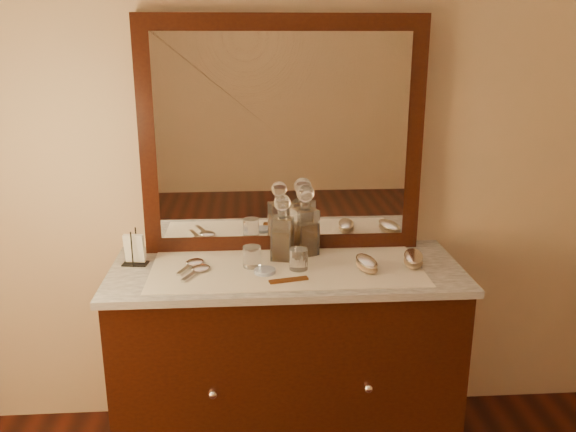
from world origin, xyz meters
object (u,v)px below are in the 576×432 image
object	(u,v)px
mirror_frame	(282,137)
decanter_right	(305,227)
napkin_rack	(135,251)
hand_mirror_inner	(199,270)
brush_near	(367,263)
comb	(289,280)
hand_mirror_outer	(193,264)
pin_dish	(265,271)
decanter_left	(282,234)
brush_far	(413,259)
dresser_cabinet	(286,362)

from	to	relation	value
mirror_frame	decanter_right	world-z (taller)	mirror_frame
napkin_rack	hand_mirror_inner	distance (m)	0.29
brush_near	comb	bearing A→B (deg)	-162.19
hand_mirror_outer	pin_dish	bearing A→B (deg)	-19.37
decanter_left	hand_mirror_outer	size ratio (longest dim) A/B	1.50
brush_far	hand_mirror_outer	xyz separation A→B (m)	(-0.91, 0.05, -0.02)
dresser_cabinet	decanter_right	xyz separation A→B (m)	(0.09, 0.15, 0.56)
decanter_left	decanter_right	bearing A→B (deg)	28.33
comb	hand_mirror_inner	size ratio (longest dim) A/B	0.83
pin_dish	brush_near	bearing A→B (deg)	2.16
mirror_frame	brush_far	world-z (taller)	mirror_frame
napkin_rack	brush_far	bearing A→B (deg)	-4.36
hand_mirror_inner	hand_mirror_outer	bearing A→B (deg)	112.90
decanter_left	mirror_frame	bearing A→B (deg)	85.92
comb	brush_far	distance (m)	0.55
mirror_frame	brush_far	xyz separation A→B (m)	(0.53, -0.26, -0.47)
brush_far	decanter_right	bearing A→B (deg)	160.41
brush_far	hand_mirror_outer	world-z (taller)	brush_far
dresser_cabinet	napkin_rack	xyz separation A→B (m)	(-0.62, 0.08, 0.50)
comb	hand_mirror_inner	world-z (taller)	hand_mirror_inner
brush_near	dresser_cabinet	bearing A→B (deg)	171.38
brush_near	hand_mirror_outer	distance (m)	0.71
comb	decanter_left	distance (m)	0.27
decanter_left	comb	bearing A→B (deg)	-87.71
decanter_left	hand_mirror_inner	bearing A→B (deg)	-160.52
hand_mirror_outer	dresser_cabinet	bearing A→B (deg)	-5.78
dresser_cabinet	pin_dish	bearing A→B (deg)	-144.45
decanter_left	hand_mirror_outer	distance (m)	0.39
dresser_cabinet	brush_far	distance (m)	0.70
decanter_right	hand_mirror_outer	world-z (taller)	decanter_right
hand_mirror_inner	napkin_rack	bearing A→B (deg)	158.09
hand_mirror_outer	brush_far	bearing A→B (deg)	-3.09
decanter_right	hand_mirror_outer	size ratio (longest dim) A/B	1.65
brush_near	hand_mirror_inner	xyz separation A→B (m)	(-0.68, 0.02, -0.02)
dresser_cabinet	brush_far	size ratio (longest dim) A/B	7.37
pin_dish	comb	bearing A→B (deg)	-44.82
napkin_rack	brush_near	bearing A→B (deg)	-7.60
mirror_frame	comb	bearing A→B (deg)	-90.18
pin_dish	hand_mirror_inner	bearing A→B (deg)	172.77
dresser_cabinet	mirror_frame	size ratio (longest dim) A/B	1.17
dresser_cabinet	mirror_frame	world-z (taller)	mirror_frame
hand_mirror_outer	napkin_rack	bearing A→B (deg)	170.88
dresser_cabinet	brush_near	xyz separation A→B (m)	(0.32, -0.05, 0.47)
pin_dish	decanter_right	xyz separation A→B (m)	(0.18, 0.21, 0.11)
pin_dish	comb	distance (m)	0.13
decanter_left	brush_far	distance (m)	0.55
brush_far	mirror_frame	bearing A→B (deg)	154.13
comb	decanter_right	distance (m)	0.33
napkin_rack	hand_mirror_outer	size ratio (longest dim) A/B	0.80
decanter_right	brush_far	distance (m)	0.47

